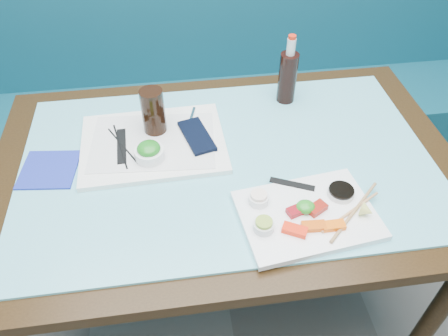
{
  "coord_description": "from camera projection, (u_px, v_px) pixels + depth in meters",
  "views": [
    {
      "loc": [
        -0.14,
        0.51,
        1.65
      ],
      "look_at": [
        -0.02,
        1.38,
        0.8
      ],
      "focal_mm": 35.0,
      "sensor_mm": 36.0,
      "label": 1
    }
  ],
  "objects": [
    {
      "name": "booth_bench",
      "position": [
        203.0,
        102.0,
        2.17
      ],
      "size": [
        3.0,
        0.56,
        1.17
      ],
      "color": "#0E4A5C",
      "rests_on": "ground"
    },
    {
      "name": "dining_table",
      "position": [
        227.0,
        181.0,
        1.37
      ],
      "size": [
        1.4,
        0.9,
        0.75
      ],
      "color": "black",
      "rests_on": "ground"
    },
    {
      "name": "glass_top",
      "position": [
        227.0,
        161.0,
        1.31
      ],
      "size": [
        1.22,
        0.76,
        0.01
      ],
      "primitive_type": "cube",
      "color": "#67BFCE",
      "rests_on": "dining_table"
    },
    {
      "name": "sashimi_plate",
      "position": [
        307.0,
        215.0,
        1.14
      ],
      "size": [
        0.38,
        0.29,
        0.02
      ],
      "primitive_type": "cube",
      "rotation": [
        0.0,
        0.0,
        0.12
      ],
      "color": "white",
      "rests_on": "glass_top"
    },
    {
      "name": "salmon_left",
      "position": [
        295.0,
        230.0,
        1.09
      ],
      "size": [
        0.07,
        0.06,
        0.01
      ],
      "primitive_type": "cube",
      "rotation": [
        0.0,
        0.0,
        -0.5
      ],
      "color": "#FF270A",
      "rests_on": "sashimi_plate"
    },
    {
      "name": "salmon_mid",
      "position": [
        314.0,
        226.0,
        1.09
      ],
      "size": [
        0.06,
        0.03,
        0.01
      ],
      "primitive_type": "cube",
      "rotation": [
        0.0,
        0.0,
        -0.06
      ],
      "color": "#E05008",
      "rests_on": "sashimi_plate"
    },
    {
      "name": "salmon_right",
      "position": [
        333.0,
        226.0,
        1.1
      ],
      "size": [
        0.06,
        0.03,
        0.01
      ],
      "primitive_type": "cube",
      "rotation": [
        0.0,
        0.0,
        0.01
      ],
      "color": "#FF620A",
      "rests_on": "sashimi_plate"
    },
    {
      "name": "tuna_left",
      "position": [
        296.0,
        211.0,
        1.13
      ],
      "size": [
        0.06,
        0.04,
        0.02
      ],
      "primitive_type": "cube",
      "rotation": [
        0.0,
        0.0,
        0.33
      ],
      "color": "maroon",
      "rests_on": "sashimi_plate"
    },
    {
      "name": "tuna_right",
      "position": [
        317.0,
        208.0,
        1.13
      ],
      "size": [
        0.06,
        0.05,
        0.02
      ],
      "primitive_type": "cube",
      "rotation": [
        0.0,
        0.0,
        0.51
      ],
      "color": "maroon",
      "rests_on": "sashimi_plate"
    },
    {
      "name": "seaweed_garnish",
      "position": [
        305.0,
        207.0,
        1.13
      ],
      "size": [
        0.06,
        0.06,
        0.03
      ],
      "primitive_type": "ellipsoid",
      "rotation": [
        0.0,
        0.0,
        0.42
      ],
      "color": "#258A20",
      "rests_on": "sashimi_plate"
    },
    {
      "name": "ramekin_wasabi",
      "position": [
        264.0,
        226.0,
        1.09
      ],
      "size": [
        0.07,
        0.07,
        0.02
      ],
      "primitive_type": "cylinder",
      "rotation": [
        0.0,
        0.0,
        -0.32
      ],
      "color": "white",
      "rests_on": "sashimi_plate"
    },
    {
      "name": "wasabi_fill",
      "position": [
        264.0,
        222.0,
        1.08
      ],
      "size": [
        0.05,
        0.05,
        0.01
      ],
      "primitive_type": "cylinder",
      "rotation": [
        0.0,
        0.0,
        -0.25
      ],
      "color": "#8CAF38",
      "rests_on": "ramekin_wasabi"
    },
    {
      "name": "ramekin_ginger",
      "position": [
        259.0,
        199.0,
        1.15
      ],
      "size": [
        0.07,
        0.07,
        0.02
      ],
      "primitive_type": "cylinder",
      "rotation": [
        0.0,
        0.0,
        0.35
      ],
      "color": "white",
      "rests_on": "sashimi_plate"
    },
    {
      "name": "ginger_fill",
      "position": [
        259.0,
        195.0,
        1.14
      ],
      "size": [
        0.05,
        0.05,
        0.01
      ],
      "primitive_type": "cylinder",
      "rotation": [
        0.0,
        0.0,
        -0.13
      ],
      "color": "#FFE5D1",
      "rests_on": "ramekin_ginger"
    },
    {
      "name": "soy_dish",
      "position": [
        341.0,
        193.0,
        1.18
      ],
      "size": [
        0.09,
        0.09,
        0.01
      ],
      "primitive_type": "cylinder",
      "rotation": [
        0.0,
        0.0,
        0.34
      ],
      "color": "silver",
      "rests_on": "sashimi_plate"
    },
    {
      "name": "soy_fill",
      "position": [
        341.0,
        190.0,
        1.17
      ],
      "size": [
        0.08,
        0.08,
        0.01
      ],
      "primitive_type": "cylinder",
      "rotation": [
        0.0,
        0.0,
        -0.16
      ],
      "color": "black",
      "rests_on": "soy_dish"
    },
    {
      "name": "lemon_wedge",
      "position": [
        367.0,
        211.0,
        1.11
      ],
      "size": [
        0.05,
        0.05,
        0.04
      ],
      "primitive_type": "cone",
      "rotation": [
        1.57,
        0.0,
        0.84
      ],
      "color": "#E8EA6F",
      "rests_on": "sashimi_plate"
    },
    {
      "name": "chopstick_sleeve",
      "position": [
        292.0,
        184.0,
        1.21
      ],
      "size": [
        0.12,
        0.07,
        0.0
      ],
      "primitive_type": "cube",
      "rotation": [
        0.0,
        0.0,
        -0.43
      ],
      "color": "black",
      "rests_on": "sashimi_plate"
    },
    {
      "name": "wooden_chopstick_a",
      "position": [
        351.0,
        212.0,
        1.13
      ],
      "size": [
        0.19,
        0.11,
        0.01
      ],
      "primitive_type": "cylinder",
      "rotation": [
        1.57,
        0.0,
        -1.05
      ],
      "color": "tan",
      "rests_on": "sashimi_plate"
    },
    {
      "name": "wooden_chopstick_b",
      "position": [
        354.0,
        211.0,
        1.13
      ],
      "size": [
        0.19,
        0.18,
        0.01
      ],
      "primitive_type": "cylinder",
      "rotation": [
        1.57,
        0.0,
        -0.81
      ],
      "color": "#9E754A",
      "rests_on": "sashimi_plate"
    },
    {
      "name": "serving_tray",
      "position": [
        153.0,
        144.0,
        1.34
      ],
      "size": [
        0.45,
        0.34,
        0.02
      ],
      "primitive_type": "cube",
      "rotation": [
        0.0,
        0.0,
        0.03
      ],
      "color": "white",
      "rests_on": "glass_top"
    },
    {
      "name": "paper_placemat",
      "position": [
        153.0,
        141.0,
        1.34
      ],
      "size": [
        0.39,
        0.29,
        0.0
      ],
      "primitive_type": "cube",
      "rotation": [
        0.0,
        0.0,
        -0.08
      ],
      "color": "silver",
      "rests_on": "serving_tray"
    },
    {
      "name": "seaweed_bowl",
      "position": [
        150.0,
        154.0,
        1.27
      ],
      "size": [
        0.1,
        0.1,
        0.03
      ],
      "primitive_type": "cylinder",
      "rotation": [
        0.0,
        0.0,
        -0.13
      ],
      "color": "white",
      "rests_on": "serving_tray"
    },
    {
      "name": "seaweed_salad",
      "position": [
        149.0,
        148.0,
        1.26
      ],
      "size": [
        0.08,
        0.08,
        0.03
      ],
      "primitive_type": "ellipsoid",
      "rotation": [
        0.0,
        0.0,
        -0.25
      ],
      "color": "#1B751B",
      "rests_on": "seaweed_bowl"
    },
    {
      "name": "cola_glass",
      "position": [
        153.0,
        111.0,
        1.33
      ],
      "size": [
        0.09,
        0.09,
        0.15
      ],
      "primitive_type": "cylinder",
      "rotation": [
        0.0,
        0.0,
        0.36
      ],
      "color": "black",
      "rests_on": "serving_tray"
    },
    {
      "name": "navy_pouch",
      "position": [
        197.0,
        136.0,
        1.35
      ],
      "size": [
        0.11,
        0.18,
        0.01
      ],
      "primitive_type": "cube",
      "rotation": [
        0.0,
        0.0,
        0.26
      ],
      "color": "black",
      "rests_on": "serving_tray"
    },
    {
      "name": "fork",
      "position": [
        192.0,
        116.0,
        1.42
      ],
      "size": [
        0.03,
        0.09,
        0.01
      ],
      "primitive_type": "cylinder",
      "rotation": [
        1.57,
        0.0,
        -0.27
      ],
      "color": "white",
      "rests_on": "serving_tray"
    },
    {
      "name": "black_chopstick_a",
      "position": [
        120.0,
        146.0,
        1.32
      ],
      "size": [
        0.05,
        0.21,
        0.01
      ],
      "primitive_type": "cylinder",
      "rotation": [
        1.57,
        0.0,
        0.22
      ],
      "color": "black",
      "rests_on": "serving_tray"
    },
    {
      "name": "black_chopstick_b",
      "position": [
        123.0,
        146.0,
        1.32
      ],
      "size": [
        0.1,
        0.18,
        0.01
      ],
      "primitive_type": "cylinder",
      "rotation": [
        1.57,
        0.0,
        0.49
      ],
      "color": "black",
      "rests_on": "serving_tray"
    },
    {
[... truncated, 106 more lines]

